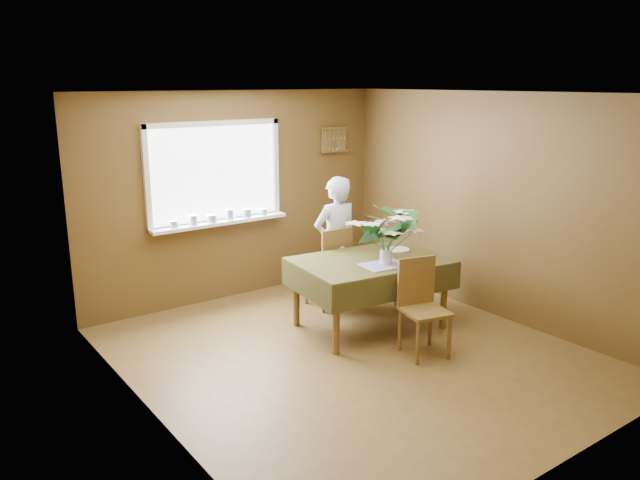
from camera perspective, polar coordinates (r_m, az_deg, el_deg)
floor at (r=6.22m, az=3.04°, el=-10.45°), size 4.50×4.50×0.00m
ceiling at (r=5.65m, az=3.38°, el=13.25°), size 4.50×4.50×0.00m
wall_back at (r=7.64m, az=-7.56°, el=4.02°), size 4.00×0.00×4.00m
wall_front at (r=4.38m, az=22.25°, el=-4.83°), size 4.00×0.00×4.00m
wall_left at (r=4.83m, az=-15.51°, el=-2.49°), size 0.00×4.50×4.50m
wall_right at (r=7.21m, az=15.62°, el=2.99°), size 0.00×4.50×4.50m
window_assembly at (r=7.44m, az=-9.41°, el=4.45°), size 1.72×0.20×1.22m
spoon_rack at (r=8.32m, az=1.32°, el=9.15°), size 0.44×0.05×0.33m
dining_table at (r=6.67m, az=4.63°, el=-2.54°), size 1.70×1.26×0.77m
chair_far at (r=7.27m, az=1.06°, el=-2.25°), size 0.43×0.43×0.97m
chair_near at (r=6.17m, az=9.22°, el=-5.64°), size 0.49×0.49×0.95m
seated_woman at (r=7.23m, az=1.44°, el=-0.28°), size 0.59×0.41×1.56m
flower_bouquet at (r=6.40m, az=6.11°, el=0.86°), size 0.64×0.64×0.55m
side_plate at (r=7.03m, az=7.17°, el=-0.88°), size 0.32×0.32×0.01m
table_knife at (r=6.54m, az=6.75°, el=-2.01°), size 0.06×0.25×0.00m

